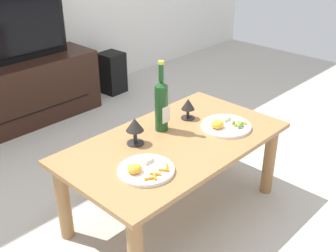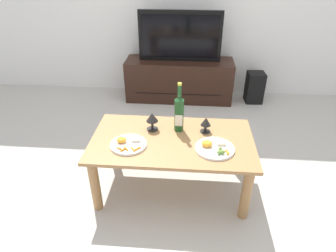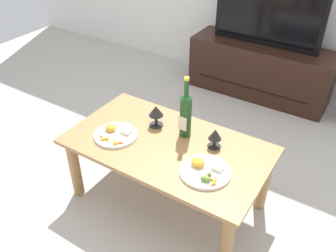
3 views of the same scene
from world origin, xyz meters
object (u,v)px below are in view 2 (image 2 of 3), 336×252
(tv_stand, at_px, (179,80))
(tv_screen, at_px, (180,36))
(wine_bottle, at_px, (179,112))
(dining_table, at_px, (172,148))
(goblet_right, at_px, (206,123))
(goblet_left, at_px, (152,118))
(dinner_plate_right, at_px, (214,148))
(floor_speaker, at_px, (255,87))
(dinner_plate_left, at_px, (128,144))

(tv_stand, distance_m, tv_screen, 0.54)
(wine_bottle, bearing_deg, tv_screen, 92.49)
(dining_table, height_order, goblet_right, goblet_right)
(tv_stand, height_order, goblet_right, goblet_right)
(tv_screen, relative_size, wine_bottle, 2.48)
(goblet_left, bearing_deg, dinner_plate_right, -26.10)
(dining_table, distance_m, tv_screen, 1.70)
(tv_stand, relative_size, goblet_right, 10.65)
(dinner_plate_right, bearing_deg, dining_table, 161.04)
(floor_speaker, distance_m, goblet_left, 1.88)
(dinner_plate_left, bearing_deg, dinner_plate_right, -0.07)
(dining_table, relative_size, dinner_plate_right, 4.30)
(tv_stand, bearing_deg, dinner_plate_right, -79.49)
(dining_table, bearing_deg, tv_screen, 90.87)
(dinner_plate_right, bearing_deg, dinner_plate_left, 179.93)
(goblet_left, distance_m, dinner_plate_left, 0.28)
(dining_table, xyz_separation_m, goblet_right, (0.24, 0.12, 0.16))
(floor_speaker, xyz_separation_m, goblet_left, (-1.07, -1.51, 0.37))
(dining_table, bearing_deg, floor_speaker, 60.96)
(dining_table, distance_m, dinner_plate_left, 0.34)
(wine_bottle, relative_size, dinner_plate_right, 1.40)
(tv_screen, distance_m, wine_bottle, 1.52)
(floor_speaker, distance_m, dinner_plate_left, 2.13)
(tv_stand, bearing_deg, wine_bottle, -87.51)
(tv_screen, relative_size, floor_speaker, 2.55)
(tv_screen, distance_m, floor_speaker, 1.11)
(tv_screen, bearing_deg, floor_speaker, -0.82)
(floor_speaker, xyz_separation_m, goblet_right, (-0.66, -1.51, 0.35))
(tv_stand, height_order, wine_bottle, wine_bottle)
(floor_speaker, bearing_deg, goblet_right, -117.19)
(dinner_plate_left, xyz_separation_m, dinner_plate_right, (0.61, -0.00, 0.00))
(floor_speaker, xyz_separation_m, dinner_plate_right, (-0.61, -1.73, 0.28))
(wine_bottle, xyz_separation_m, goblet_right, (0.20, -0.01, -0.07))
(tv_screen, xyz_separation_m, dinner_plate_left, (-0.28, -1.75, -0.32))
(tv_stand, bearing_deg, floor_speaker, -0.96)
(goblet_right, bearing_deg, tv_screen, 99.97)
(floor_speaker, relative_size, wine_bottle, 0.97)
(dinner_plate_right, bearing_deg, tv_stand, 100.51)
(wine_bottle, relative_size, dinner_plate_left, 1.48)
(tv_screen, bearing_deg, tv_stand, 90.00)
(tv_stand, relative_size, dinner_plate_left, 4.94)
(wine_bottle, height_order, goblet_left, wine_bottle)
(dining_table, relative_size, goblet_right, 9.76)
(goblet_right, bearing_deg, dinner_plate_left, -157.72)
(tv_stand, xyz_separation_m, goblet_right, (0.27, -1.52, 0.29))
(floor_speaker, relative_size, goblet_right, 3.10)
(goblet_left, bearing_deg, floor_speaker, 54.73)
(dining_table, height_order, dinner_plate_left, dinner_plate_left)
(tv_stand, relative_size, wine_bottle, 3.35)
(tv_stand, distance_m, dinner_plate_left, 1.79)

